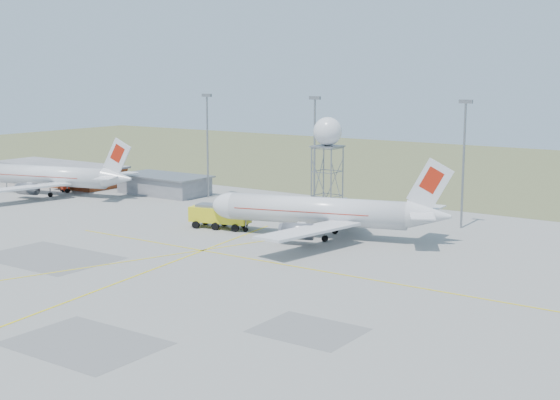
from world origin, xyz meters
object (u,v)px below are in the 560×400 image
Objects in this scene: airliner_far at (52,177)px; fire_truck at (221,217)px; airliner_main at (321,212)px; radar_tower at (327,163)px; baggage_tug at (65,189)px.

fire_truck is (49.78, -6.85, -1.82)m from airliner_far.
airliner_main is 3.58× the size of fire_truck.
airliner_main is at bearing 162.79° from airliner_far.
airliner_far is 60.74m from radar_tower.
fire_truck is at bearing 157.88° from airliner_far.
airliner_far is 50.28m from fire_truck.
airliner_main reaches higher than baggage_tug.
airliner_main is 17.07m from fire_truck.
radar_tower is 1.69× the size of fire_truck.
airliner_main is at bearing -1.22° from fire_truck.
baggage_tug is at bearing -175.37° from radar_tower.
airliner_far is 2.02× the size of radar_tower.
airliner_main is 66.46m from airliner_far.
radar_tower reaches higher than airliner_far.
fire_truck is (-16.60, -3.45, -2.02)m from airliner_main.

